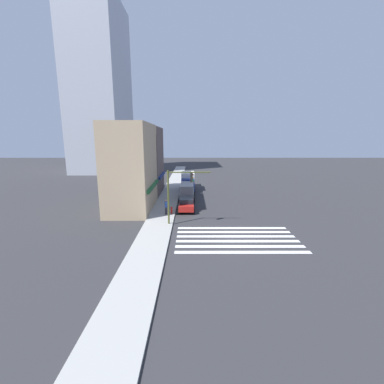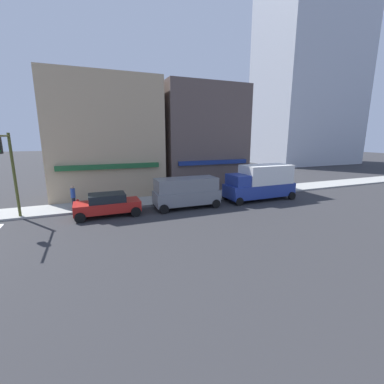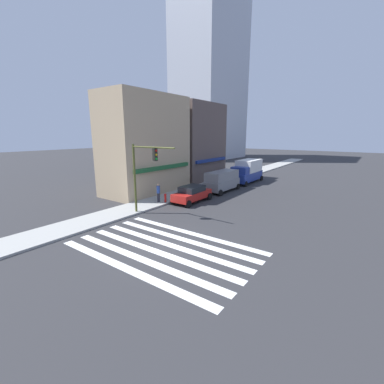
{
  "view_description": "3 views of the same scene",
  "coord_description": "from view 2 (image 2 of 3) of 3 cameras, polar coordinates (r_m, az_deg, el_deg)",
  "views": [
    {
      "loc": [
        -21.61,
        4.03,
        8.77
      ],
      "look_at": [
        3.75,
        4.0,
        3.5
      ],
      "focal_mm": 24.0,
      "sensor_mm": 36.0,
      "label": 1
    },
    {
      "loc": [
        8.39,
        -13.53,
        5.48
      ],
      "look_at": [
        15.72,
        4.7,
        1.2
      ],
      "focal_mm": 24.0,
      "sensor_mm": 36.0,
      "label": 2
    },
    {
      "loc": [
        -10.23,
        -9.41,
        6.49
      ],
      "look_at": [
        9.36,
        4.7,
        1.0
      ],
      "focal_mm": 24.0,
      "sensor_mm": 36.0,
      "label": 3
    }
  ],
  "objects": [
    {
      "name": "traffic_signal",
      "position": [
        19.53,
        -35.73,
        5.38
      ],
      "size": [
        0.32,
        4.35,
        5.7
      ],
      "color": "#474C1E",
      "rests_on": "ground_plane"
    },
    {
      "name": "storefront_row",
      "position": [
        25.76,
        -8.36,
        11.74
      ],
      "size": [
        18.79,
        5.3,
        10.62
      ],
      "color": "tan",
      "rests_on": "ground_plane"
    },
    {
      "name": "tower_distant",
      "position": [
        61.22,
        25.04,
        26.4
      ],
      "size": [
        19.58,
        12.47,
        43.02
      ],
      "color": "#B2B7C1",
      "rests_on": "ground_plane"
    },
    {
      "name": "pedestrian_blue_shirt",
      "position": [
        21.04,
        -24.89,
        -0.96
      ],
      "size": [
        0.32,
        0.32,
        1.77
      ],
      "rotation": [
        0.0,
        0.0,
        4.7
      ],
      "color": "#23232D",
      "rests_on": "sidewalk_left"
    },
    {
      "name": "van_grey",
      "position": [
        19.92,
        -1.27,
        0.13
      ],
      "size": [
        5.03,
        2.22,
        2.34
      ],
      "rotation": [
        0.0,
        0.0,
        -0.01
      ],
      "color": "slate",
      "rests_on": "ground_plane"
    },
    {
      "name": "box_truck_blue",
      "position": [
        23.17,
        14.96,
        2.2
      ],
      "size": [
        6.24,
        2.42,
        3.04
      ],
      "rotation": [
        0.0,
        0.0,
        0.02
      ],
      "color": "navy",
      "rests_on": "ground_plane"
    },
    {
      "name": "fire_hydrant",
      "position": [
        20.54,
        -24.03,
        -2.51
      ],
      "size": [
        0.24,
        0.24,
        0.84
      ],
      "color": "red",
      "rests_on": "sidewalk_left"
    },
    {
      "name": "sedan_red",
      "position": [
        18.84,
        -18.27,
        -2.6
      ],
      "size": [
        4.42,
        2.02,
        1.59
      ],
      "rotation": [
        0.0,
        0.0,
        0.01
      ],
      "color": "#B21E19",
      "rests_on": "ground_plane"
    }
  ]
}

